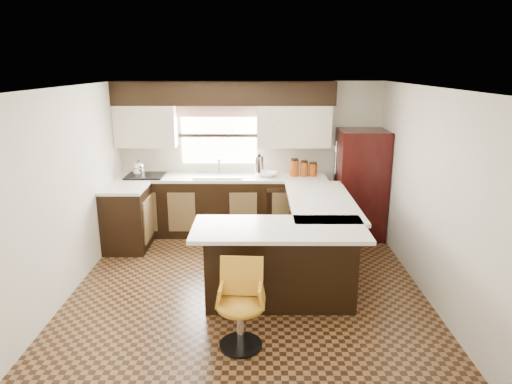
{
  "coord_description": "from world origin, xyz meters",
  "views": [
    {
      "loc": [
        0.12,
        -5.08,
        2.63
      ],
      "look_at": [
        0.1,
        0.45,
        1.09
      ],
      "focal_mm": 32.0,
      "sensor_mm": 36.0,
      "label": 1
    }
  ],
  "objects_px": {
    "peninsula_return": "(280,266)",
    "bar_chair": "(240,307)",
    "refrigerator": "(360,184)",
    "peninsula_long": "(316,235)"
  },
  "relations": [
    {
      "from": "peninsula_return",
      "to": "bar_chair",
      "type": "bearing_deg",
      "value": -115.56
    },
    {
      "from": "refrigerator",
      "to": "bar_chair",
      "type": "bearing_deg",
      "value": -120.34
    },
    {
      "from": "bar_chair",
      "to": "peninsula_return",
      "type": "bearing_deg",
      "value": 67.06
    },
    {
      "from": "peninsula_return",
      "to": "bar_chair",
      "type": "height_order",
      "value": "peninsula_return"
    },
    {
      "from": "peninsula_return",
      "to": "bar_chair",
      "type": "distance_m",
      "value": 0.97
    },
    {
      "from": "peninsula_long",
      "to": "bar_chair",
      "type": "distance_m",
      "value": 2.07
    },
    {
      "from": "refrigerator",
      "to": "peninsula_return",
      "type": "bearing_deg",
      "value": -122.17
    },
    {
      "from": "peninsula_return",
      "to": "bar_chair",
      "type": "relative_size",
      "value": 1.93
    },
    {
      "from": "peninsula_return",
      "to": "refrigerator",
      "type": "height_order",
      "value": "refrigerator"
    },
    {
      "from": "peninsula_long",
      "to": "bar_chair",
      "type": "height_order",
      "value": "peninsula_long"
    }
  ]
}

